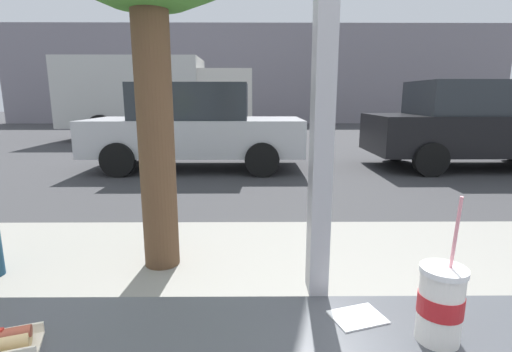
{
  "coord_description": "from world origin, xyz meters",
  "views": [
    {
      "loc": [
        -0.17,
        -0.87,
        1.46
      ],
      "look_at": [
        -0.15,
        1.84,
        0.89
      ],
      "focal_mm": 26.56,
      "sensor_mm": 36.0,
      "label": 1
    }
  ],
  "objects_px": {
    "soda_cup_left": "(440,303)",
    "box_truck": "(157,95)",
    "parked_car_silver": "(195,126)",
    "parked_car_black": "(478,125)"
  },
  "relations": [
    {
      "from": "box_truck",
      "to": "soda_cup_left",
      "type": "bearing_deg",
      "value": -73.57
    },
    {
      "from": "soda_cup_left",
      "to": "box_truck",
      "type": "distance_m",
      "value": 13.18
    },
    {
      "from": "soda_cup_left",
      "to": "parked_car_silver",
      "type": "xyz_separation_m",
      "value": [
        -1.59,
        7.07,
        -0.16
      ]
    },
    {
      "from": "soda_cup_left",
      "to": "parked_car_black",
      "type": "height_order",
      "value": "parked_car_black"
    },
    {
      "from": "parked_car_black",
      "to": "box_truck",
      "type": "bearing_deg",
      "value": 145.1
    },
    {
      "from": "parked_car_silver",
      "to": "box_truck",
      "type": "distance_m",
      "value": 5.99
    },
    {
      "from": "parked_car_black",
      "to": "parked_car_silver",
      "type": "bearing_deg",
      "value": -180.0
    },
    {
      "from": "parked_car_silver",
      "to": "parked_car_black",
      "type": "bearing_deg",
      "value": 0.0
    },
    {
      "from": "parked_car_black",
      "to": "box_truck",
      "type": "height_order",
      "value": "box_truck"
    },
    {
      "from": "soda_cup_left",
      "to": "parked_car_silver",
      "type": "bearing_deg",
      "value": 102.63
    }
  ]
}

